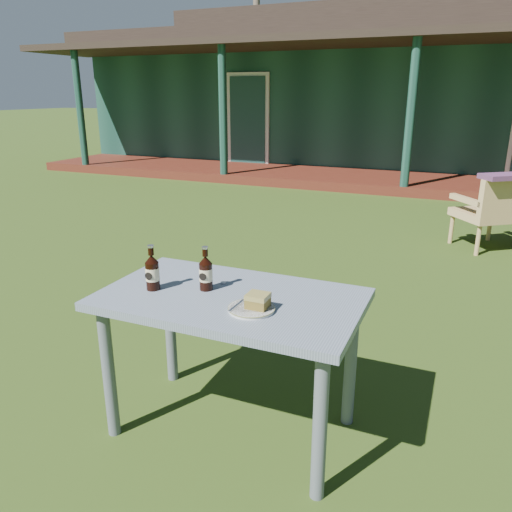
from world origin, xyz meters
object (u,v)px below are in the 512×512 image
at_px(cafe_table, 231,315).
at_px(armchair_left, 493,209).
at_px(plate, 251,309).
at_px(cake_slice, 258,300).
at_px(cola_bottle_far, 152,272).
at_px(cola_bottle_near, 206,273).

xyz_separation_m(cafe_table, armchair_left, (1.22, 3.78, -0.18)).
bearing_deg(plate, armchair_left, 74.71).
bearing_deg(cake_slice, cafe_table, 150.46).
relative_size(cola_bottle_far, armchair_left, 0.28).
distance_m(cake_slice, cola_bottle_far, 0.55).
distance_m(cake_slice, armchair_left, 4.03).
bearing_deg(cola_bottle_near, armchair_left, 70.15).
height_order(cafe_table, cola_bottle_near, cola_bottle_near).
height_order(cafe_table, armchair_left, armchair_left).
relative_size(cake_slice, cola_bottle_far, 0.42).
distance_m(cafe_table, cola_bottle_near, 0.23).
relative_size(plate, armchair_left, 0.26).
distance_m(cafe_table, plate, 0.22).
xyz_separation_m(cafe_table, cola_bottle_far, (-0.37, -0.08, 0.19)).
distance_m(plate, cake_slice, 0.05).
xyz_separation_m(cafe_table, cake_slice, (0.18, -0.10, 0.15)).
height_order(plate, cake_slice, cake_slice).
distance_m(cola_bottle_far, armchair_left, 4.18).
distance_m(plate, cola_bottle_far, 0.53).
bearing_deg(cafe_table, cola_bottle_far, -168.32).
xyz_separation_m(cake_slice, cola_bottle_near, (-0.32, 0.12, 0.04)).
bearing_deg(armchair_left, cola_bottle_near, -109.85).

